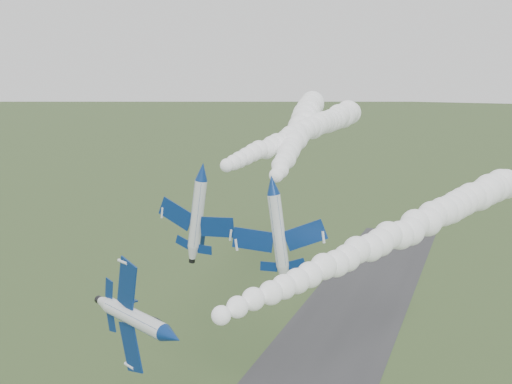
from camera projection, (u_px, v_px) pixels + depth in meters
jet_lead at (171, 337)px, 46.89m from camera, size 7.16×12.33×10.64m
smoke_trail_jet_lead at (404, 231)px, 69.60m from camera, size 27.69×59.33×4.64m
jet_pair_left at (202, 171)px, 69.06m from camera, size 10.95×13.21×3.51m
smoke_trail_jet_pair_left at (303, 132)px, 96.13m from camera, size 9.61×56.49×4.80m
jet_pair_right at (272, 185)px, 64.19m from camera, size 10.91×12.84×3.33m
smoke_trail_jet_pair_right at (299, 129)px, 100.15m from camera, size 23.36×68.48×5.48m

